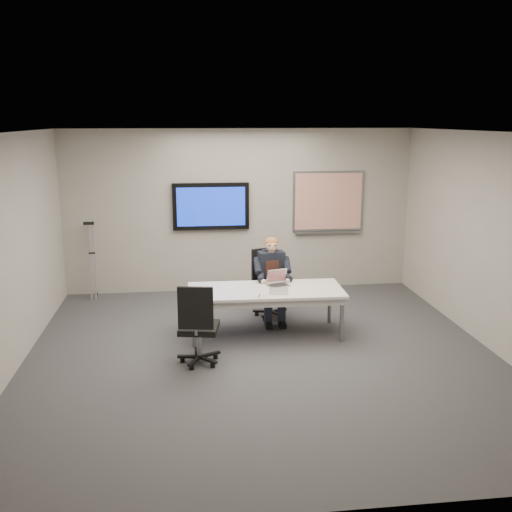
{
  "coord_description": "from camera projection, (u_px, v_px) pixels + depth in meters",
  "views": [
    {
      "loc": [
        -0.9,
        -6.72,
        2.96
      ],
      "look_at": [
        0.02,
        0.82,
        1.12
      ],
      "focal_mm": 40.0,
      "sensor_mm": 36.0,
      "label": 1
    }
  ],
  "objects": [
    {
      "name": "office_chair_far",
      "position": [
        269.0,
        295.0,
        8.72
      ],
      "size": [
        0.64,
        0.64,
        1.03
      ],
      "rotation": [
        0.0,
        0.0,
        0.37
      ],
      "color": "black",
      "rests_on": "ground"
    },
    {
      "name": "seated_person",
      "position": [
        273.0,
        288.0,
        8.45
      ],
      "size": [
        0.41,
        0.7,
        1.25
      ],
      "rotation": [
        0.0,
        0.0,
        0.11
      ],
      "color": "#1D2331",
      "rests_on": "office_chair_far"
    },
    {
      "name": "wall_front",
      "position": [
        319.0,
        343.0,
        4.06
      ],
      "size": [
        6.0,
        0.02,
        2.8
      ],
      "primitive_type": "cube",
      "color": "#9C978D",
      "rests_on": "ground"
    },
    {
      "name": "name_tent",
      "position": [
        279.0,
        291.0,
        7.63
      ],
      "size": [
        0.25,
        0.1,
        0.1
      ],
      "primitive_type": null,
      "rotation": [
        0.0,
        0.0,
        -0.13
      ],
      "color": "silver",
      "rests_on": "conference_table"
    },
    {
      "name": "office_chair_near",
      "position": [
        199.0,
        339.0,
        6.97
      ],
      "size": [
        0.58,
        0.58,
        1.05
      ],
      "rotation": [
        0.0,
        0.0,
        2.96
      ],
      "color": "black",
      "rests_on": "ground"
    },
    {
      "name": "wall_back",
      "position": [
        240.0,
        211.0,
        9.85
      ],
      "size": [
        6.0,
        0.02,
        2.8
      ],
      "primitive_type": "cube",
      "color": "#9C978D",
      "rests_on": "ground"
    },
    {
      "name": "ceiling",
      "position": [
        263.0,
        132.0,
        6.62
      ],
      "size": [
        6.0,
        6.0,
        0.02
      ],
      "primitive_type": "cube",
      "color": "white",
      "rests_on": "wall_back"
    },
    {
      "name": "wall_left",
      "position": [
        7.0,
        257.0,
        6.6
      ],
      "size": [
        0.02,
        6.0,
        2.8
      ],
      "primitive_type": "cube",
      "color": "#9C978D",
      "rests_on": "ground"
    },
    {
      "name": "crutch",
      "position": [
        93.0,
        258.0,
        9.51
      ],
      "size": [
        0.2,
        0.63,
        1.41
      ],
      "primitive_type": null,
      "rotation": [
        -0.21,
        0.0,
        -0.02
      ],
      "color": "#A1A4A9",
      "rests_on": "ground"
    },
    {
      "name": "conference_table",
      "position": [
        265.0,
        294.0,
        7.9
      ],
      "size": [
        2.17,
        0.95,
        0.66
      ],
      "rotation": [
        0.0,
        0.0,
        -0.03
      ],
      "color": "white",
      "rests_on": "ground"
    },
    {
      "name": "wall_right",
      "position": [
        494.0,
        243.0,
        7.3
      ],
      "size": [
        0.02,
        6.0,
        2.8
      ],
      "primitive_type": "cube",
      "color": "#9C978D",
      "rests_on": "ground"
    },
    {
      "name": "tv_display",
      "position": [
        211.0,
        206.0,
        9.71
      ],
      "size": [
        1.3,
        0.09,
        0.8
      ],
      "color": "black",
      "rests_on": "wall_back"
    },
    {
      "name": "laptop",
      "position": [
        277.0,
        281.0,
        8.07
      ],
      "size": [
        0.35,
        0.36,
        0.21
      ],
      "rotation": [
        0.0,
        0.0,
        0.3
      ],
      "color": "#B3B3B5",
      "rests_on": "conference_table"
    },
    {
      "name": "floor",
      "position": [
        263.0,
        356.0,
        7.28
      ],
      "size": [
        6.0,
        6.0,
        0.02
      ],
      "primitive_type": "cube",
      "color": "#353538",
      "rests_on": "ground"
    },
    {
      "name": "whiteboard",
      "position": [
        328.0,
        202.0,
        9.97
      ],
      "size": [
        1.25,
        0.08,
        1.1
      ],
      "color": "gray",
      "rests_on": "wall_back"
    },
    {
      "name": "pen",
      "position": [
        259.0,
        296.0,
        7.57
      ],
      "size": [
        0.05,
        0.14,
        0.01
      ],
      "primitive_type": "cylinder",
      "rotation": [
        0.0,
        1.57,
        1.31
      ],
      "color": "black",
      "rests_on": "conference_table"
    }
  ]
}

